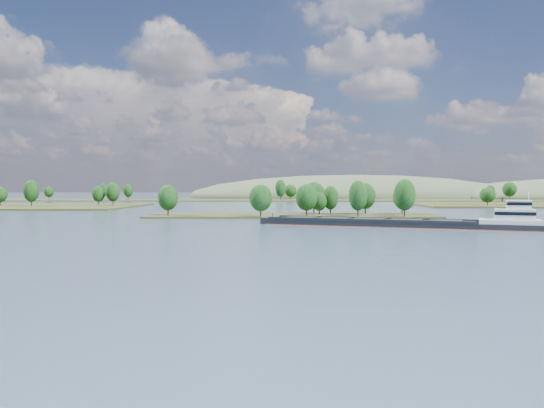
{
  "coord_description": "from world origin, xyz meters",
  "views": [
    {
      "loc": [
        -0.77,
        -7.4,
        10.45
      ],
      "look_at": [
        -5.28,
        130.0,
        6.0
      ],
      "focal_mm": 35.0,
      "sensor_mm": 36.0,
      "label": 1
    }
  ],
  "objects": [
    {
      "name": "ground",
      "position": [
        0.0,
        120.0,
        0.0
      ],
      "size": [
        1800.0,
        1800.0,
        0.0
      ],
      "primitive_type": "plane",
      "color": "#3D5669",
      "rests_on": "ground"
    },
    {
      "name": "tree_island",
      "position": [
        6.13,
        178.73,
        3.93
      ],
      "size": [
        100.0,
        31.22,
        13.67
      ],
      "color": "#2A3116",
      "rests_on": "ground"
    },
    {
      "name": "back_shoreline",
      "position": [
        11.08,
        399.66,
        0.81
      ],
      "size": [
        900.0,
        60.0,
        16.49
      ],
      "color": "#2A3116",
      "rests_on": "ground"
    },
    {
      "name": "hill_west",
      "position": [
        60.0,
        500.0,
        0.0
      ],
      "size": [
        320.0,
        160.0,
        44.0
      ],
      "primitive_type": "ellipsoid",
      "color": "#3E4A33",
      "rests_on": "ground"
    },
    {
      "name": "cargo_barge",
      "position": [
        31.54,
        131.36,
        1.24
      ],
      "size": [
        71.36,
        32.97,
        9.85
      ],
      "color": "black",
      "rests_on": "ground"
    }
  ]
}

